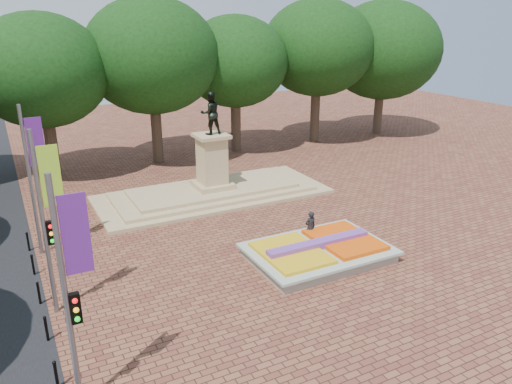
{
  "coord_description": "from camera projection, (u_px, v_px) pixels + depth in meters",
  "views": [
    {
      "loc": [
        -11.04,
        -18.9,
        10.58
      ],
      "look_at": [
        -0.16,
        1.94,
        2.2
      ],
      "focal_mm": 35.0,
      "sensor_mm": 36.0,
      "label": 1
    }
  ],
  "objects": [
    {
      "name": "monument",
      "position": [
        213.0,
        182.0,
        30.53
      ],
      "size": [
        14.0,
        6.0,
        6.4
      ],
      "color": "tan",
      "rests_on": "ground"
    },
    {
      "name": "pedestrian",
      "position": [
        310.0,
        227.0,
        24.25
      ],
      "size": [
        0.61,
        0.41,
        1.64
      ],
      "primitive_type": "imported",
      "rotation": [
        0.0,
        0.0,
        3.16
      ],
      "color": "black",
      "rests_on": "ground"
    },
    {
      "name": "bollard_row",
      "position": [
        42.0,
        309.0,
        18.05
      ],
      "size": [
        0.12,
        13.12,
        0.98
      ],
      "color": "black",
      "rests_on": "ground"
    },
    {
      "name": "ground",
      "position": [
        277.0,
        246.0,
        24.15
      ],
      "size": [
        90.0,
        90.0,
        0.0
      ],
      "primitive_type": "plane",
      "color": "brown",
      "rests_on": "ground"
    },
    {
      "name": "banner_poles",
      "position": [
        47.0,
        219.0,
        17.36
      ],
      "size": [
        0.88,
        11.17,
        7.0
      ],
      "color": "slate",
      "rests_on": "ground"
    },
    {
      "name": "flower_bed",
      "position": [
        319.0,
        251.0,
        22.8
      ],
      "size": [
        6.3,
        4.3,
        0.91
      ],
      "color": "gray",
      "rests_on": "ground"
    },
    {
      "name": "tree_row_back",
      "position": [
        188.0,
        69.0,
        37.96
      ],
      "size": [
        44.8,
        8.8,
        10.43
      ],
      "color": "#3A2920",
      "rests_on": "ground"
    }
  ]
}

